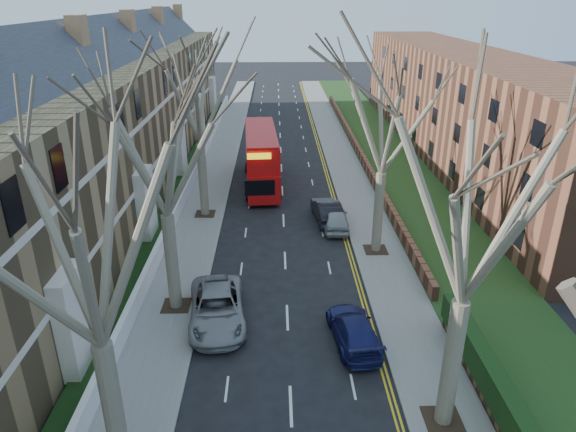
{
  "coord_description": "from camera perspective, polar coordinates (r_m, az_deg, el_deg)",
  "views": [
    {
      "loc": [
        -0.48,
        -6.51,
        14.87
      ],
      "look_at": [
        0.18,
        20.96,
        2.95
      ],
      "focal_mm": 32.0,
      "sensor_mm": 36.0,
      "label": 1
    }
  ],
  "objects": [
    {
      "name": "pavement_left",
      "position": [
        48.18,
        -7.92,
        5.32
      ],
      "size": [
        3.0,
        102.0,
        0.12
      ],
      "primitive_type": "cube",
      "color": "slate",
      "rests_on": "ground"
    },
    {
      "name": "pavement_right",
      "position": [
        48.3,
        6.44,
        5.44
      ],
      "size": [
        3.0,
        102.0,
        0.12
      ],
      "primitive_type": "cube",
      "color": "slate",
      "rests_on": "ground"
    },
    {
      "name": "terrace_left",
      "position": [
        40.84,
        -20.39,
        8.77
      ],
      "size": [
        9.7,
        78.0,
        13.6
      ],
      "color": "olive",
      "rests_on": "ground"
    },
    {
      "name": "flats_right",
      "position": [
        53.58,
        18.61,
        11.62
      ],
      "size": [
        13.97,
        54.0,
        10.0
      ],
      "color": "brown",
      "rests_on": "ground"
    },
    {
      "name": "front_wall_left",
      "position": [
        40.76,
        -11.42,
        2.5
      ],
      "size": [
        0.3,
        78.0,
        1.0
      ],
      "color": "white",
      "rests_on": "ground"
    },
    {
      "name": "grass_verge_right",
      "position": [
        49.08,
        11.68,
        5.5
      ],
      "size": [
        6.0,
        102.0,
        0.06
      ],
      "color": "#1F3E16",
      "rests_on": "ground"
    },
    {
      "name": "tree_left_mid",
      "position": [
        14.56,
        -22.27,
        0.21
      ],
      "size": [
        10.5,
        10.5,
        14.71
      ],
      "color": "#6C644D",
      "rests_on": "ground"
    },
    {
      "name": "tree_left_far",
      "position": [
        23.79,
        -14.19,
        9.05
      ],
      "size": [
        10.15,
        10.15,
        14.22
      ],
      "color": "#6C644D",
      "rests_on": "ground"
    },
    {
      "name": "tree_left_dist",
      "position": [
        35.31,
        -10.18,
        14.44
      ],
      "size": [
        10.5,
        10.5,
        14.71
      ],
      "color": "#6C644D",
      "rests_on": "ground"
    },
    {
      "name": "tree_right_mid",
      "position": [
        16.64,
        20.54,
        3.3
      ],
      "size": [
        10.5,
        10.5,
        14.71
      ],
      "color": "#6C644D",
      "rests_on": "ground"
    },
    {
      "name": "tree_right_far",
      "position": [
        29.71,
        10.91,
        12.12
      ],
      "size": [
        10.15,
        10.15,
        14.22
      ],
      "color": "#6C644D",
      "rests_on": "ground"
    },
    {
      "name": "double_decker_bus",
      "position": [
        42.88,
        -2.97,
        6.29
      ],
      "size": [
        3.25,
        11.03,
        4.56
      ],
      "rotation": [
        0.0,
        0.0,
        3.2
      ],
      "color": "#B60D0D",
      "rests_on": "ground"
    },
    {
      "name": "car_left_far",
      "position": [
        25.65,
        -7.88,
        -10.09
      ],
      "size": [
        3.25,
        5.97,
        1.59
      ],
      "primitive_type": "imported",
      "rotation": [
        0.0,
        0.0,
        0.11
      ],
      "color": "gray",
      "rests_on": "ground"
    },
    {
      "name": "car_right_near",
      "position": [
        24.35,
        7.31,
        -12.43
      ],
      "size": [
        2.4,
        4.83,
        1.35
      ],
      "primitive_type": "imported",
      "rotation": [
        0.0,
        0.0,
        3.25
      ],
      "color": "#171A51",
      "rests_on": "ground"
    },
    {
      "name": "car_right_mid",
      "position": [
        35.32,
        5.3,
        -0.27
      ],
      "size": [
        1.86,
        4.32,
        1.45
      ],
      "primitive_type": "imported",
      "rotation": [
        0.0,
        0.0,
        3.11
      ],
      "color": "#969A9E",
      "rests_on": "ground"
    },
    {
      "name": "car_right_far",
      "position": [
        36.38,
        4.38,
        0.59
      ],
      "size": [
        2.13,
        4.89,
        1.56
      ],
      "primitive_type": "imported",
      "rotation": [
        0.0,
        0.0,
        3.24
      ],
      "color": "black",
      "rests_on": "ground"
    }
  ]
}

